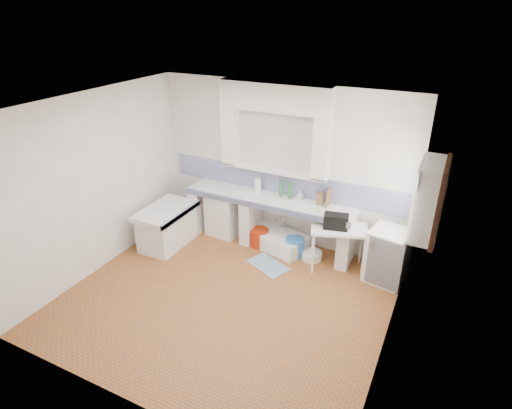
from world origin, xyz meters
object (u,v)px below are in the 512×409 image
at_px(stove, 225,213).
at_px(sink, 277,240).
at_px(fridge, 387,255).
at_px(side_table, 338,248).

height_order(stove, sink, stove).
xyz_separation_m(stove, fridge, (2.97, -0.18, 0.03)).
height_order(sink, fridge, fridge).
xyz_separation_m(sink, fridge, (1.90, -0.14, 0.30)).
height_order(stove, fridge, fridge).
bearing_deg(side_table, stove, 154.92).
relative_size(sink, fridge, 1.24).
bearing_deg(fridge, stove, -173.17).
relative_size(stove, side_table, 0.91).
xyz_separation_m(sink, side_table, (1.13, -0.18, 0.24)).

